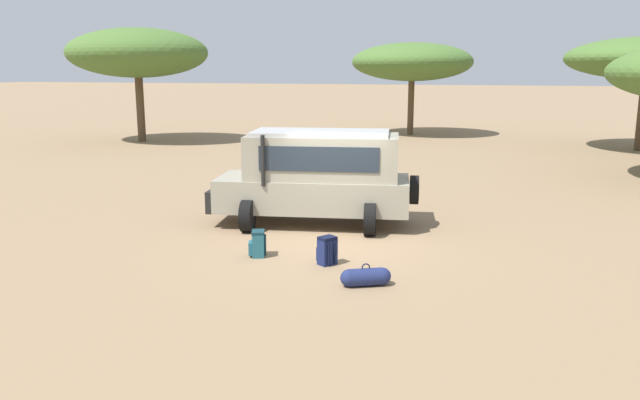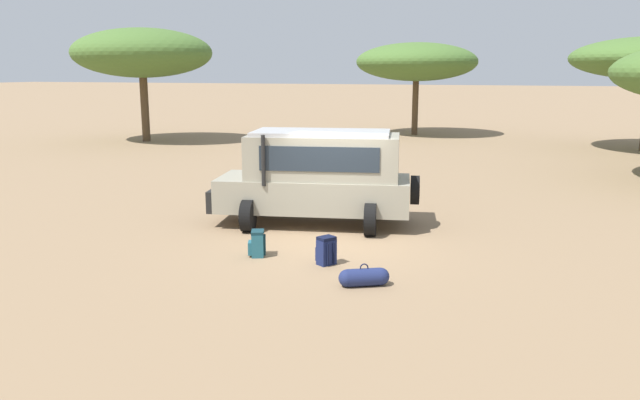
% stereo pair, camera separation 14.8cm
% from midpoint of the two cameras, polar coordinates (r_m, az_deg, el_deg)
% --- Properties ---
extents(ground_plane, '(320.00, 320.00, 0.00)m').
position_cam_midpoint_polar(ground_plane, '(14.74, 1.25, -3.75)').
color(ground_plane, '#8C7051').
extents(safari_vehicle, '(5.48, 3.35, 2.44)m').
position_cam_midpoint_polar(safari_vehicle, '(16.05, 0.08, 2.27)').
color(safari_vehicle, gray).
rests_on(safari_vehicle, ground_plane).
extents(backpack_beside_front_wheel, '(0.44, 0.45, 0.57)m').
position_cam_midpoint_polar(backpack_beside_front_wheel, '(13.54, -5.45, -4.00)').
color(backpack_beside_front_wheel, '#235B6B').
rests_on(backpack_beside_front_wheel, ground_plane).
extents(backpack_cluster_center, '(0.45, 0.44, 0.59)m').
position_cam_midpoint_polar(backpack_cluster_center, '(12.92, 0.88, -4.67)').
color(backpack_cluster_center, navy).
rests_on(backpack_cluster_center, ground_plane).
extents(duffel_bag_low_black_case, '(0.89, 0.63, 0.43)m').
position_cam_midpoint_polar(duffel_bag_low_black_case, '(11.73, 4.41, -7.05)').
color(duffel_bag_low_black_case, navy).
rests_on(duffel_bag_low_black_case, ground_plane).
extents(acacia_tree_far_left, '(7.92, 6.92, 6.22)m').
position_cam_midpoint_polar(acacia_tree_far_left, '(36.61, -15.87, 12.79)').
color(acacia_tree_far_left, brown).
rests_on(acacia_tree_far_left, ground_plane).
extents(acacia_tree_left_mid, '(7.37, 7.21, 5.60)m').
position_cam_midpoint_polar(acacia_tree_left_mid, '(39.38, 8.93, 12.36)').
color(acacia_tree_left_mid, brown).
rests_on(acacia_tree_left_mid, ground_plane).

